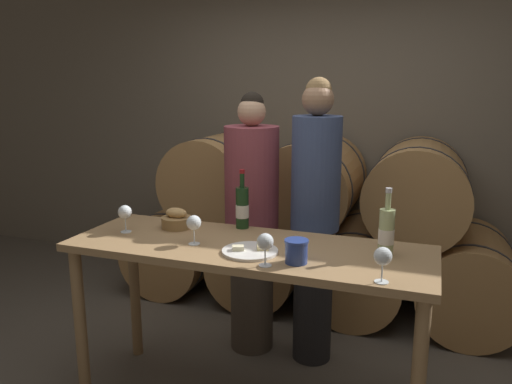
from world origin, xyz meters
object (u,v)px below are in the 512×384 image
tasting_table (248,269)px  person_left (252,224)px  cheese_plate (250,251)px  wine_glass_far_left (125,213)px  blue_crock (296,250)px  wine_bottle_red (242,207)px  bread_basket (177,220)px  person_right (315,220)px  wine_bottle_white (386,232)px  wine_glass_right (383,257)px  wine_glass_left (194,223)px  wine_glass_center (265,242)px

tasting_table → person_left: (-0.20, 0.61, 0.06)m
cheese_plate → wine_glass_far_left: 0.78m
blue_crock → wine_glass_far_left: 1.03m
wine_bottle_red → bread_basket: (-0.35, -0.13, -0.07)m
person_right → wine_glass_far_left: (-0.92, -0.63, 0.12)m
bread_basket → wine_bottle_white: bearing=-3.3°
wine_bottle_white → cheese_plate: wine_bottle_white is taller
wine_glass_right → wine_glass_far_left: bearing=170.2°
bread_basket → wine_glass_right: wine_glass_right is taller
tasting_table → wine_glass_left: (-0.26, -0.08, 0.24)m
person_left → cheese_plate: person_left is taller
person_right → cheese_plate: person_right is taller
person_right → wine_glass_left: size_ratio=11.55×
blue_crock → wine_glass_right: (0.39, -0.10, 0.05)m
person_left → wine_glass_right: (0.90, -0.87, 0.18)m
wine_bottle_red → wine_glass_right: size_ratio=2.21×
wine_bottle_red → wine_glass_far_left: size_ratio=2.21×
wine_glass_left → wine_glass_right: 0.97m
person_right → bread_basket: bearing=-146.8°
wine_glass_center → wine_glass_right: (0.52, -0.02, 0.00)m
wine_glass_far_left → cheese_plate: bearing=-6.2°
cheese_plate → wine_glass_center: 0.22m
wine_glass_far_left → wine_glass_left: same height
person_left → wine_glass_left: size_ratio=10.99×
cheese_plate → wine_glass_right: (0.64, -0.16, 0.10)m
wine_glass_left → tasting_table: bearing=17.3°
cheese_plate → person_right: bearing=77.7°
wine_bottle_white → wine_glass_right: 0.35m
tasting_table → wine_bottle_red: (-0.14, 0.28, 0.25)m
cheese_plate → wine_glass_right: 0.67m
wine_bottle_white → wine_glass_far_left: bearing=-175.7°
person_right → bread_basket: size_ratio=10.35×
tasting_table → wine_bottle_red: wine_bottle_red is taller
person_right → wine_glass_right: bearing=-60.7°
tasting_table → wine_bottle_white: wine_bottle_white is taller
blue_crock → bread_basket: size_ratio=0.65×
cheese_plate → wine_glass_right: bearing=-14.1°
person_right → wine_glass_center: (-0.03, -0.85, 0.12)m
wine_glass_center → wine_glass_left: bearing=159.2°
wine_bottle_red → wine_glass_far_left: 0.65m
blue_crock → wine_glass_center: 0.16m
wine_glass_far_left → wine_glass_left: (0.45, -0.06, 0.00)m
tasting_table → bread_basket: size_ratio=10.90×
tasting_table → wine_glass_center: (0.18, -0.25, 0.24)m
blue_crock → tasting_table: bearing=151.5°
wine_bottle_white → wine_glass_center: bearing=-146.3°
tasting_table → person_right: person_right is taller
tasting_table → cheese_plate: bearing=-63.0°
person_left → blue_crock: 0.93m
cheese_plate → wine_glass_far_left: (-0.76, 0.08, 0.10)m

